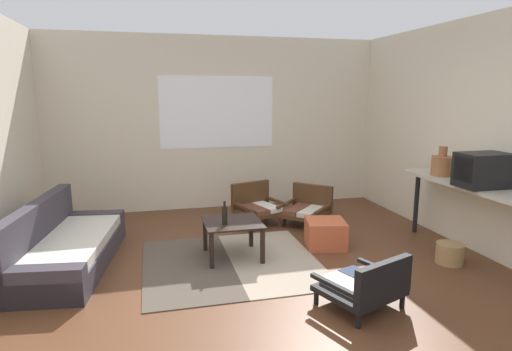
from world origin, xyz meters
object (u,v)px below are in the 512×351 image
Objects in this scene: armchair_striped_foreground at (366,285)px; glass_bottle at (225,215)px; crt_television at (484,170)px; clay_vase at (442,165)px; couch at (64,247)px; armchair_corner at (307,207)px; wicker_basket at (450,253)px; coffee_table at (233,228)px; armchair_by_window at (257,205)px; console_shelf at (465,190)px; ottoman_orange at (325,233)px.

glass_bottle is at bearing 125.73° from armchair_striped_foreground.
crt_television is 1.47× the size of clay_vase.
clay_vase reaches higher than couch.
wicker_basket is at bearing -59.92° from armchair_corner.
coffee_table is 2.39m from wicker_basket.
glass_bottle is (-0.98, 1.36, 0.31)m from armchair_striped_foreground.
crt_television is (1.66, 0.63, 0.81)m from armchair_striped_foreground.
coffee_table is 0.79× the size of armchair_striped_foreground.
armchair_by_window is at bearing 145.12° from clay_vase.
glass_bottle is at bearing 164.28° from wicker_basket.
clay_vase is (0.00, 0.66, -0.05)m from crt_television.
armchair_by_window reaches higher than coffee_table.
crt_television is at bearing -90.27° from clay_vase.
armchair_striped_foreground is (0.88, -1.44, -0.13)m from coffee_table.
console_shelf is at bearing 27.70° from armchair_striped_foreground.
coffee_table is 1.60m from armchair_corner.
armchair_by_window is at bearing 133.93° from crt_television.
armchair_by_window is 2.92m from crt_television.
console_shelf is 2.69m from glass_bottle.
glass_bottle reaches higher than armchair_corner.
console_shelf is 7.15× the size of glass_bottle.
ottoman_orange is at bearing -2.30° from couch.
armchair_corner is 1.75m from glass_bottle.
glass_bottle is at bearing 164.57° from crt_television.
ottoman_orange is 0.24× the size of console_shelf.
coffee_table is 1.35m from armchair_by_window.
coffee_table is 1.17m from ottoman_orange.
ottoman_orange is at bearing 155.20° from console_shelf.
glass_bottle reaches higher than wicker_basket.
armchair_striped_foreground is 0.43× the size of console_shelf.
ottoman_orange is 1.29× the size of clay_vase.
crt_television is (1.95, -2.02, 0.77)m from armchair_by_window.
wicker_basket is (1.11, -0.82, -0.05)m from ottoman_orange.
armchair_by_window is at bearing 62.14° from glass_bottle.
crt_television is (2.54, -0.81, 0.69)m from coffee_table.
ottoman_orange is at bearing 143.70° from wicker_basket.
console_shelf is (1.28, -1.56, 0.52)m from armchair_corner.
wicker_basket is (1.38, 0.70, -0.11)m from armchair_striped_foreground.
coffee_table reaches higher than ottoman_orange.
clay_vase is (-0.00, 0.43, 0.22)m from console_shelf.
armchair_corner is (3.05, 0.80, 0.03)m from couch.
clay_vase is (1.28, -1.13, 0.74)m from armchair_corner.
glass_bottle is (-1.36, -1.07, 0.29)m from armchair_corner.
armchair_corner is 1.86m from clay_vase.
crt_television is (1.28, -1.79, 0.79)m from armchair_corner.
crt_television reaches higher than armchair_striped_foreground.
ottoman_orange is 1.85m from crt_television.
glass_bottle reaches higher than coffee_table.
armchair_by_window is 2.49m from clay_vase.
clay_vase is (4.33, -0.33, 0.77)m from couch.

